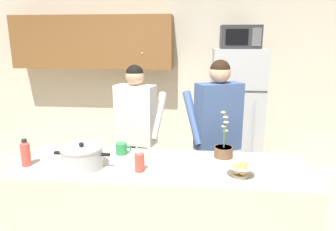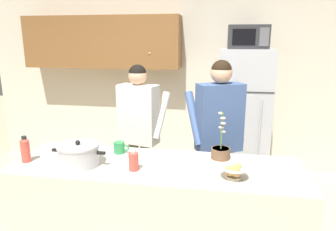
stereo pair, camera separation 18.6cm
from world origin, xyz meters
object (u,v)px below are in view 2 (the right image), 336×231
object	(u,v)px
person_by_sink	(219,126)
potted_orchid	(221,151)
microwave	(248,37)
coffee_mug	(120,148)
refrigerator	(243,117)
bread_bowl	(234,172)
person_near_pot	(139,123)
bottle_near_edge	(134,160)
cooking_pot	(79,155)
bottle_mid_counter	(25,149)

from	to	relation	value
person_by_sink	potted_orchid	xyz separation A→B (m)	(0.02, -0.50, -0.06)
microwave	coffee_mug	world-z (taller)	microwave
coffee_mug	refrigerator	bearing A→B (deg)	56.12
person_by_sink	potted_orchid	size ratio (longest dim) A/B	4.37
refrigerator	bread_bowl	bearing A→B (deg)	-95.47
person_by_sink	bread_bowl	xyz separation A→B (m)	(0.11, -0.86, -0.07)
person_near_pot	bottle_near_edge	bearing A→B (deg)	-77.17
coffee_mug	bread_bowl	world-z (taller)	bread_bowl
person_by_sink	potted_orchid	bearing A→B (deg)	-87.27
microwave	cooking_pot	bearing A→B (deg)	-124.55
bread_bowl	refrigerator	bearing A→B (deg)	84.53
bottle_near_edge	potted_orchid	world-z (taller)	potted_orchid
microwave	bottle_near_edge	distance (m)	2.32
cooking_pot	bottle_near_edge	world-z (taller)	cooking_pot
refrigerator	microwave	size ratio (longest dim) A/B	3.61
person_by_sink	bread_bowl	world-z (taller)	person_by_sink
person_near_pot	bread_bowl	size ratio (longest dim) A/B	8.17
refrigerator	person_by_sink	size ratio (longest dim) A/B	1.04
refrigerator	coffee_mug	distance (m)	2.00
microwave	bottle_near_edge	size ratio (longest dim) A/B	3.00
coffee_mug	bread_bowl	distance (m)	0.98
person_near_pot	cooking_pot	distance (m)	1.02
bread_bowl	bottle_mid_counter	world-z (taller)	bottle_mid_counter
microwave	potted_orchid	size ratio (longest dim) A/B	1.26
bread_bowl	bottle_near_edge	bearing A→B (deg)	178.17
refrigerator	cooking_pot	distance (m)	2.37
person_near_pot	potted_orchid	xyz separation A→B (m)	(0.85, -0.68, -0.01)
person_by_sink	bottle_mid_counter	world-z (taller)	person_by_sink
refrigerator	person_near_pot	xyz separation A→B (m)	(-1.13, -0.96, 0.13)
person_near_pot	person_by_sink	distance (m)	0.85
microwave	coffee_mug	distance (m)	2.17
cooking_pot	bread_bowl	distance (m)	1.14
bottle_near_edge	bottle_mid_counter	bearing A→B (deg)	179.27
bottle_mid_counter	potted_orchid	distance (m)	1.52
person_by_sink	coffee_mug	distance (m)	0.96
bottle_mid_counter	person_near_pot	bearing A→B (deg)	57.80
refrigerator	person_near_pot	bearing A→B (deg)	-139.81
cooking_pot	bottle_near_edge	bearing A→B (deg)	-2.22
person_near_pot	person_by_sink	world-z (taller)	person_by_sink
person_by_sink	bottle_mid_counter	xyz separation A→B (m)	(-1.46, -0.83, -0.02)
person_near_pot	coffee_mug	world-z (taller)	person_near_pot
person_by_sink	bottle_near_edge	bearing A→B (deg)	-125.40
coffee_mug	potted_orchid	bearing A→B (deg)	1.52
cooking_pot	coffee_mug	xyz separation A→B (m)	(0.22, 0.30, -0.03)
bread_bowl	bottle_near_edge	world-z (taller)	bottle_near_edge
microwave	potted_orchid	distance (m)	1.86
person_near_pot	bottle_mid_counter	xyz separation A→B (m)	(-0.63, -1.01, 0.03)
person_near_pot	microwave	bearing A→B (deg)	39.54
refrigerator	potted_orchid	world-z (taller)	refrigerator
person_near_pot	bottle_near_edge	distance (m)	1.04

